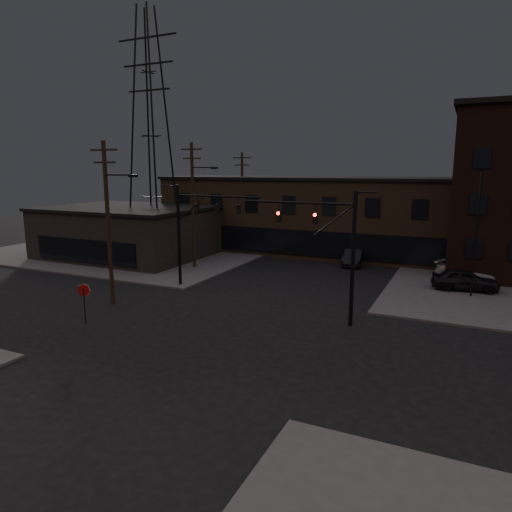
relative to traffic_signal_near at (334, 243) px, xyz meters
The scene contains 15 objects.
ground 8.56m from the traffic_signal_near, 139.97° to the right, with size 140.00×140.00×0.00m, color black.
sidewalk_nw 32.84m from the traffic_signal_near, 147.39° to the left, with size 30.00×30.00×0.15m, color #474744.
building_row 24.12m from the traffic_signal_near, 102.84° to the left, with size 40.00×12.00×8.00m, color #4E3A29.
building_left 27.95m from the traffic_signal_near, 155.60° to the left, with size 16.00×12.00×5.00m, color black.
traffic_signal_near is the anchor object (origin of this frame).
traffic_signal_far 12.57m from the traffic_signal_near, 163.83° to the left, with size 7.12×0.24×8.00m.
stop_sign 15.17m from the traffic_signal_near, 154.10° to the right, with size 0.72×0.33×2.48m.
utility_pole_near 15.03m from the traffic_signal_near, behind, with size 3.70×0.28×11.00m.
utility_pole_mid 18.47m from the traffic_signal_near, 148.97° to the left, with size 3.70×0.28×11.50m.
utility_pole_far 27.33m from the traffic_signal_near, 128.10° to the left, with size 2.20×0.28×11.00m.
transmission_tower 28.02m from the traffic_signal_near, 149.97° to the left, with size 7.00×7.00×25.00m, color black, non-canonical shape.
lot_light_a 12.21m from the traffic_signal_near, 51.18° to the left, with size 1.50×0.28×9.14m.
parked_car_lot_a 13.78m from the traffic_signal_near, 57.03° to the left, with size 1.92×4.77×1.62m, color black.
parked_car_lot_b 16.75m from the traffic_signal_near, 63.43° to the left, with size 1.97×4.85×1.41m, color #B2B2B4.
car_crossing 18.06m from the traffic_signal_near, 98.93° to the left, with size 1.68×4.81×1.59m, color black.
Camera 1 is at (12.36, -21.38, 9.21)m, focal length 32.00 mm.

